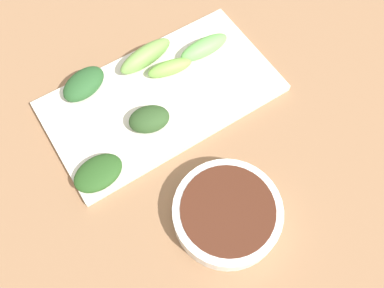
# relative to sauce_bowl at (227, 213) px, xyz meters

# --- Properties ---
(tabletop) EXTENTS (2.10, 2.10, 0.02)m
(tabletop) POSITION_rel_sauce_bowl_xyz_m (0.13, -0.02, -0.03)
(tabletop) COLOR #8D6647
(tabletop) RESTS_ON ground
(sauce_bowl) EXTENTS (0.14, 0.14, 0.03)m
(sauce_bowl) POSITION_rel_sauce_bowl_xyz_m (0.00, 0.00, 0.00)
(sauce_bowl) COLOR white
(sauce_bowl) RESTS_ON tabletop
(serving_plate) EXTENTS (0.19, 0.35, 0.01)m
(serving_plate) POSITION_rel_sauce_bowl_xyz_m (0.21, -0.02, -0.01)
(serving_plate) COLOR silver
(serving_plate) RESTS_ON tabletop
(broccoli_leafy_0) EXTENTS (0.06, 0.07, 0.03)m
(broccoli_leafy_0) POSITION_rel_sauce_bowl_xyz_m (0.17, 0.02, 0.01)
(broccoli_leafy_0) COLOR #2C4B23
(broccoli_leafy_0) RESTS_ON serving_plate
(broccoli_leafy_1) EXTENTS (0.05, 0.07, 0.02)m
(broccoli_leafy_1) POSITION_rel_sauce_bowl_xyz_m (0.14, 0.12, 0.00)
(broccoli_leafy_1) COLOR #28501E
(broccoli_leafy_1) RESTS_ON serving_plate
(broccoli_stalk_2) EXTENTS (0.04, 0.10, 0.03)m
(broccoli_stalk_2) POSITION_rel_sauce_bowl_xyz_m (0.27, -0.03, 0.01)
(broccoli_stalk_2) COLOR #71A049
(broccoli_stalk_2) RESTS_ON serving_plate
(broccoli_stalk_3) EXTENTS (0.03, 0.09, 0.03)m
(broccoli_stalk_3) POSITION_rel_sauce_bowl_xyz_m (0.24, -0.12, 0.01)
(broccoli_stalk_3) COLOR #68B855
(broccoli_stalk_3) RESTS_ON serving_plate
(broccoli_stalk_4) EXTENTS (0.04, 0.07, 0.02)m
(broccoli_stalk_4) POSITION_rel_sauce_bowl_xyz_m (0.23, -0.06, 0.01)
(broccoli_stalk_4) COLOR #76B046
(broccoli_stalk_4) RESTS_ON serving_plate
(broccoli_leafy_5) EXTENTS (0.06, 0.08, 0.03)m
(broccoli_leafy_5) POSITION_rel_sauce_bowl_xyz_m (0.28, 0.07, 0.01)
(broccoli_leafy_5) COLOR #275428
(broccoli_leafy_5) RESTS_ON serving_plate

